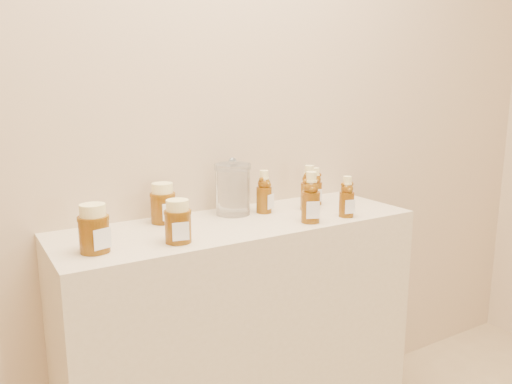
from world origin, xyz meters
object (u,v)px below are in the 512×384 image
bear_bottle_back_left (264,189)px  glass_canister (233,187)px  bear_bottle_front_left (311,194)px  honey_jar_left (94,228)px  display_table (241,346)px

bear_bottle_back_left → glass_canister: bearing=135.4°
bear_bottle_front_left → honey_jar_left: 0.68m
glass_canister → bear_bottle_front_left: bearing=-53.6°
display_table → honey_jar_left: 0.71m
display_table → bear_bottle_front_left: 0.59m
bear_bottle_back_left → bear_bottle_front_left: (0.06, -0.19, 0.01)m
display_table → honey_jar_left: size_ratio=9.12×
honey_jar_left → glass_canister: (0.51, 0.17, 0.03)m
bear_bottle_front_left → display_table: bearing=169.2°
glass_canister → bear_bottle_back_left: bearing=-19.7°
honey_jar_left → glass_canister: size_ratio=0.68×
bear_bottle_back_left → honey_jar_left: size_ratio=1.30×
honey_jar_left → bear_bottle_front_left: bearing=-21.1°
bear_bottle_back_left → bear_bottle_front_left: size_ratio=0.90×
bear_bottle_back_left → glass_canister: size_ratio=0.88×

